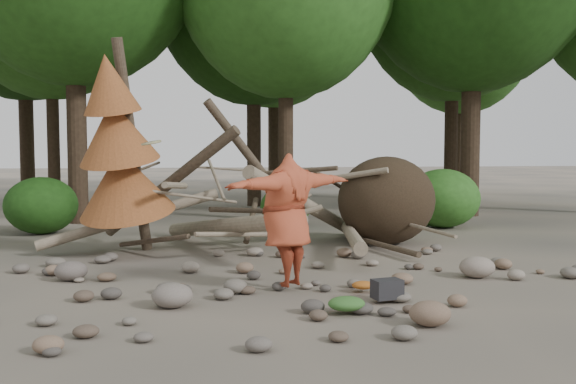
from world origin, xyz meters
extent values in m
plane|color=#514C44|center=(0.00, 0.00, 0.00)|extent=(120.00, 120.00, 0.00)
ellipsoid|color=#332619|center=(2.60, 4.30, 0.99)|extent=(2.20, 1.87, 1.98)
cylinder|color=gray|center=(-1.00, 3.70, 0.55)|extent=(2.61, 5.11, 1.08)
cylinder|color=gray|center=(0.80, 4.20, 0.90)|extent=(3.18, 3.71, 1.90)
cylinder|color=brown|center=(-2.20, 4.60, 1.40)|extent=(3.08, 1.91, 2.49)
cylinder|color=gray|center=(1.60, 3.50, 0.35)|extent=(1.13, 4.98, 0.43)
cylinder|color=brown|center=(-0.30, 4.80, 1.80)|extent=(2.39, 1.03, 2.89)
cylinder|color=gray|center=(-3.00, 4.00, 0.70)|extent=(3.71, 0.86, 1.20)
cylinder|color=#4C3F30|center=(-2.50, 3.50, 0.30)|extent=(1.52, 1.70, 0.49)
cylinder|color=gray|center=(0.20, 4.40, 0.80)|extent=(1.57, 0.85, 0.69)
cylinder|color=#4C3F30|center=(1.80, 4.90, 1.20)|extent=(1.92, 1.25, 1.10)
cylinder|color=gray|center=(-1.20, 4.20, 1.50)|extent=(0.37, 1.42, 0.85)
cylinder|color=#4C3F30|center=(2.20, 3.20, 0.15)|extent=(0.79, 2.54, 0.12)
cylinder|color=gray|center=(-0.80, 3.10, 0.45)|extent=(1.78, 1.11, 0.29)
cylinder|color=#4C3F30|center=(-2.90, 3.80, 2.20)|extent=(0.67, 1.13, 4.35)
cone|color=brown|center=(-3.06, 3.49, 1.50)|extent=(2.06, 2.13, 1.86)
cone|color=brown|center=(-3.16, 3.28, 2.50)|extent=(1.71, 1.78, 1.65)
cone|color=brown|center=(-3.26, 3.09, 3.40)|extent=(1.23, 1.30, 1.41)
cylinder|color=#38281C|center=(-5.00, 9.50, 4.48)|extent=(0.56, 0.56, 8.96)
cylinder|color=#38281C|center=(1.00, 9.20, 3.57)|extent=(0.44, 0.44, 7.14)
cylinder|color=#38281C|center=(7.00, 9.80, 4.72)|extent=(0.60, 0.60, 9.45)
cylinder|color=#38281C|center=(-6.50, 13.50, 3.78)|extent=(0.42, 0.42, 7.56)
cylinder|color=#38281C|center=(0.50, 14.20, 4.27)|extent=(0.52, 0.52, 8.54)
cylinder|color=#38281C|center=(8.00, 13.80, 4.06)|extent=(0.50, 0.50, 8.12)
cylinder|color=#38281C|center=(-9.00, 20.00, 4.83)|extent=(0.62, 0.62, 9.66)
cylinder|color=#38281C|center=(2.00, 20.50, 4.38)|extent=(0.54, 0.54, 8.75)
ellipsoid|color=#306B21|center=(2.00, 20.50, 9.00)|extent=(8.00, 8.00, 10.00)
cylinder|color=#38281C|center=(11.00, 20.00, 3.92)|extent=(0.46, 0.46, 7.84)
ellipsoid|color=#275B1A|center=(11.00, 20.00, 8.06)|extent=(7.17, 7.17, 8.60)
ellipsoid|color=#1D4713|center=(-5.50, 7.20, 0.72)|extent=(1.80, 1.80, 1.44)
ellipsoid|color=#275B1A|center=(0.80, 7.80, 0.56)|extent=(1.40, 1.40, 1.12)
ellipsoid|color=#306B21|center=(5.00, 7.00, 0.80)|extent=(2.00, 2.00, 1.60)
imported|color=#AA4226|center=(-0.26, -0.01, 1.09)|extent=(2.41, 1.98, 2.01)
cylinder|color=#97905F|center=(-2.25, -0.18, 2.25)|extent=(0.37, 0.37, 0.11)
cube|color=black|center=(1.02, -0.98, 0.13)|extent=(0.45, 0.35, 0.27)
ellipsoid|color=#326127|center=(0.31, -1.52, 0.09)|extent=(0.49, 0.41, 0.18)
ellipsoid|color=#A2561B|center=(0.85, -0.32, 0.06)|extent=(0.34, 0.28, 0.12)
ellipsoid|color=slate|center=(-1.96, -0.84, 0.17)|extent=(0.56, 0.50, 0.34)
ellipsoid|color=brown|center=(1.20, -2.19, 0.15)|extent=(0.51, 0.46, 0.31)
ellipsoid|color=gray|center=(3.03, 0.49, 0.18)|extent=(0.60, 0.54, 0.36)
ellipsoid|color=#665C56|center=(-3.67, 1.20, 0.16)|extent=(0.53, 0.48, 0.32)
camera|label=1|loc=(-1.61, -9.58, 2.18)|focal=40.00mm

